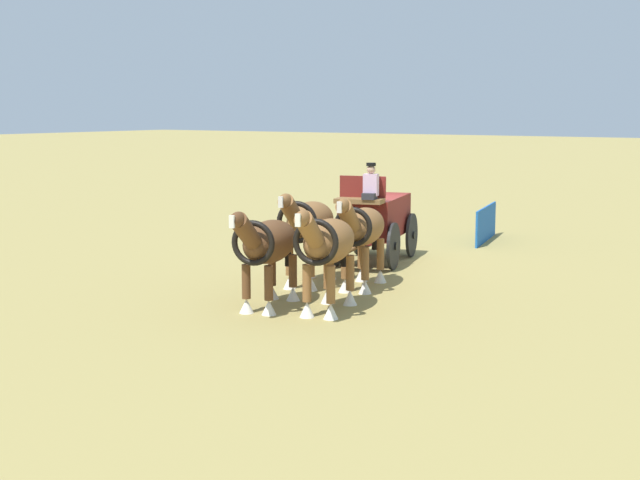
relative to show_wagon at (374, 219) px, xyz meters
The scene contains 7 objects.
ground_plane 1.21m from the show_wagon, 163.29° to the right, with size 220.00×220.00×0.00m, color #9E8C4C.
show_wagon is the anchor object (origin of this frame).
draft_horse_rear_near 3.62m from the show_wagon, 24.96° to the left, with size 2.96×1.34×2.24m.
draft_horse_rear_off 3.61m from the show_wagon, ahead, with size 3.07×1.45×2.31m.
draft_horse_lead_near 6.19m from the show_wagon, 20.67° to the left, with size 2.93×1.38×2.27m.
draft_horse_lead_off 6.19m from the show_wagon, ahead, with size 3.03×1.38×2.20m.
sponsor_banner 5.46m from the show_wagon, 169.10° to the left, with size 3.20×0.06×1.10m, color #1959B2.
Camera 1 is at (20.99, 11.85, 4.15)m, focal length 50.11 mm.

